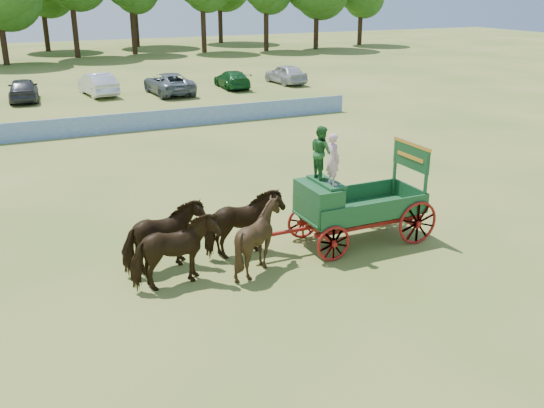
{
  "coord_description": "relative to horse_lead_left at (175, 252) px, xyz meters",
  "views": [
    {
      "loc": [
        -8.26,
        -15.12,
        7.61
      ],
      "look_at": [
        -0.93,
        0.73,
        1.3
      ],
      "focal_mm": 40.0,
      "sensor_mm": 36.0,
      "label": 1
    }
  ],
  "objects": [
    {
      "name": "ground",
      "position": [
        4.46,
        0.82,
        -0.99
      ],
      "size": [
        160.0,
        160.0,
        0.0
      ],
      "primitive_type": "plane",
      "color": "olive",
      "rests_on": "ground"
    },
    {
      "name": "horse_lead_left",
      "position": [
        0.0,
        0.0,
        0.0
      ],
      "size": [
        2.46,
        1.35,
        1.98
      ],
      "primitive_type": "imported",
      "rotation": [
        0.0,
        0.0,
        1.7
      ],
      "color": "#301E0D",
      "rests_on": "ground"
    },
    {
      "name": "horse_lead_right",
      "position": [
        0.0,
        1.1,
        0.0
      ],
      "size": [
        2.52,
        1.55,
        1.98
      ],
      "primitive_type": "imported",
      "rotation": [
        0.0,
        0.0,
        1.79
      ],
      "color": "#301E0D",
      "rests_on": "ground"
    },
    {
      "name": "horse_wheel_left",
      "position": [
        2.4,
        0.0,
        0.0
      ],
      "size": [
        1.96,
        1.78,
        1.98
      ],
      "primitive_type": "imported",
      "rotation": [
        0.0,
        0.0,
        1.46
      ],
      "color": "#301E0D",
      "rests_on": "ground"
    },
    {
      "name": "horse_wheel_right",
      "position": [
        2.4,
        1.1,
        0.0
      ],
      "size": [
        2.45,
        1.35,
        1.98
      ],
      "primitive_type": "imported",
      "rotation": [
        0.0,
        0.0,
        1.69
      ],
      "color": "#301E0D",
      "rests_on": "ground"
    },
    {
      "name": "farm_dray",
      "position": [
        5.36,
        0.58,
        0.66
      ],
      "size": [
        5.99,
        2.0,
        3.74
      ],
      "color": "#A41015",
      "rests_on": "ground"
    },
    {
      "name": "sponsor_banner",
      "position": [
        3.46,
        18.82,
        -0.46
      ],
      "size": [
        26.0,
        0.08,
        1.05
      ],
      "primitive_type": "cube",
      "color": "#1B4792",
      "rests_on": "ground"
    },
    {
      "name": "parked_cars",
      "position": [
        -1.55,
        30.82,
        -0.21
      ],
      "size": [
        42.22,
        7.22,
        1.65
      ],
      "color": "silver",
      "rests_on": "ground"
    }
  ]
}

